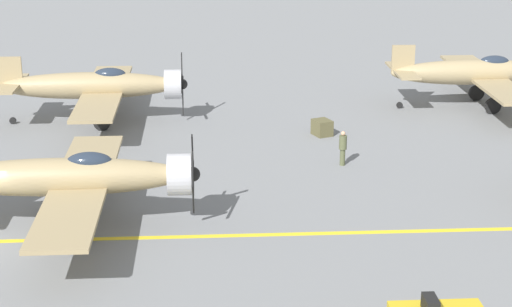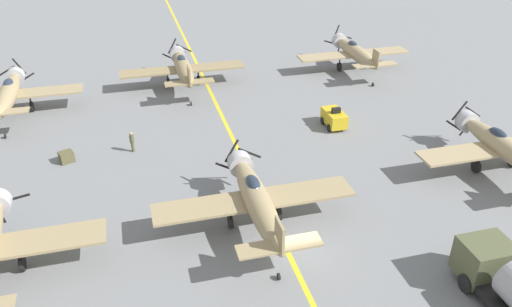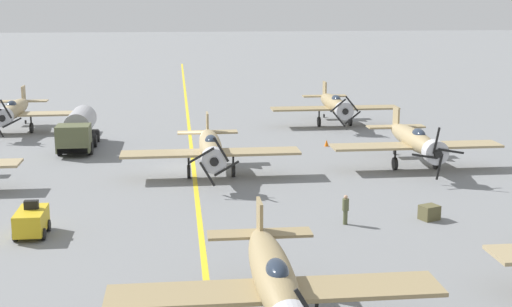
{
  "view_description": "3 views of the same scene",
  "coord_description": "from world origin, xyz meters",
  "px_view_note": "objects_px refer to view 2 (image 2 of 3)",
  "views": [
    {
      "loc": [
        29.09,
        8.51,
        12.73
      ],
      "look_at": [
        -2.85,
        10.45,
        2.25
      ],
      "focal_mm": 60.0,
      "sensor_mm": 36.0,
      "label": 1
    },
    {
      "loc": [
        -7.26,
        -19.56,
        18.6
      ],
      "look_at": [
        -0.25,
        6.71,
        3.13
      ],
      "focal_mm": 35.0,
      "sensor_mm": 36.0,
      "label": 2
    },
    {
      "loc": [
        1.07,
        50.48,
        11.96
      ],
      "look_at": [
        -3.98,
        5.39,
        1.94
      ],
      "focal_mm": 50.0,
      "sensor_mm": 36.0,
      "label": 3
    }
  ],
  "objects_px": {
    "airplane_mid_center": "(256,199)",
    "airplane_far_left": "(9,93)",
    "ground_crew_walking": "(132,141)",
    "airplane_mid_right": "(503,147)",
    "airplane_far_right": "(355,52)",
    "supply_crate_by_tanker": "(66,157)",
    "tow_tractor": "(334,118)",
    "airplane_far_center": "(183,68)"
  },
  "relations": [
    {
      "from": "airplane_mid_center",
      "to": "supply_crate_by_tanker",
      "type": "relative_size",
      "value": 12.4
    },
    {
      "from": "supply_crate_by_tanker",
      "to": "airplane_mid_right",
      "type": "bearing_deg",
      "value": -17.51
    },
    {
      "from": "airplane_mid_center",
      "to": "tow_tractor",
      "type": "bearing_deg",
      "value": 39.51
    },
    {
      "from": "airplane_mid_center",
      "to": "airplane_mid_right",
      "type": "xyz_separation_m",
      "value": [
        18.08,
        1.68,
        0.0
      ]
    },
    {
      "from": "airplane_far_right",
      "to": "airplane_mid_center",
      "type": "bearing_deg",
      "value": -143.2
    },
    {
      "from": "airplane_far_left",
      "to": "ground_crew_walking",
      "type": "distance_m",
      "value": 13.6
    },
    {
      "from": "airplane_mid_center",
      "to": "airplane_far_left",
      "type": "distance_m",
      "value": 26.4
    },
    {
      "from": "airplane_mid_right",
      "to": "airplane_far_left",
      "type": "xyz_separation_m",
      "value": [
        -34.49,
        19.0,
        0.0
      ]
    },
    {
      "from": "airplane_mid_right",
      "to": "airplane_far_center",
      "type": "relative_size",
      "value": 1.0
    },
    {
      "from": "airplane_mid_center",
      "to": "airplane_mid_right",
      "type": "height_order",
      "value": "same"
    },
    {
      "from": "airplane_far_left",
      "to": "airplane_far_right",
      "type": "bearing_deg",
      "value": 3.5
    },
    {
      "from": "airplane_far_left",
      "to": "airplane_far_right",
      "type": "distance_m",
      "value": 33.42
    },
    {
      "from": "airplane_far_left",
      "to": "tow_tractor",
      "type": "height_order",
      "value": "airplane_far_left"
    },
    {
      "from": "airplane_mid_center",
      "to": "airplane_far_center",
      "type": "distance_m",
      "value": 23.25
    },
    {
      "from": "airplane_far_left",
      "to": "tow_tractor",
      "type": "bearing_deg",
      "value": -20.51
    },
    {
      "from": "airplane_mid_center",
      "to": "airplane_far_left",
      "type": "xyz_separation_m",
      "value": [
        -16.41,
        20.68,
        0.0
      ]
    },
    {
      "from": "tow_tractor",
      "to": "airplane_mid_right",
      "type": "bearing_deg",
      "value": -49.04
    },
    {
      "from": "airplane_far_right",
      "to": "ground_crew_walking",
      "type": "distance_m",
      "value": 26.43
    },
    {
      "from": "airplane_far_right",
      "to": "airplane_far_center",
      "type": "bearing_deg",
      "value": 162.82
    },
    {
      "from": "airplane_far_center",
      "to": "airplane_far_right",
      "type": "bearing_deg",
      "value": 5.85
    },
    {
      "from": "tow_tractor",
      "to": "ground_crew_walking",
      "type": "height_order",
      "value": "tow_tractor"
    },
    {
      "from": "airplane_mid_right",
      "to": "airplane_far_left",
      "type": "distance_m",
      "value": 39.38
    },
    {
      "from": "airplane_far_right",
      "to": "supply_crate_by_tanker",
      "type": "height_order",
      "value": "airplane_far_right"
    },
    {
      "from": "airplane_mid_right",
      "to": "tow_tractor",
      "type": "bearing_deg",
      "value": 136.6
    },
    {
      "from": "tow_tractor",
      "to": "supply_crate_by_tanker",
      "type": "bearing_deg",
      "value": -179.05
    },
    {
      "from": "airplane_far_left",
      "to": "airplane_far_right",
      "type": "xyz_separation_m",
      "value": [
        33.33,
        2.51,
        0.0
      ]
    },
    {
      "from": "airplane_far_right",
      "to": "supply_crate_by_tanker",
      "type": "distance_m",
      "value": 30.89
    },
    {
      "from": "airplane_mid_right",
      "to": "ground_crew_walking",
      "type": "xyz_separation_m",
      "value": [
        -24.72,
        9.6,
        -1.12
      ]
    },
    {
      "from": "airplane_mid_right",
      "to": "tow_tractor",
      "type": "height_order",
      "value": "airplane_mid_right"
    },
    {
      "from": "airplane_mid_center",
      "to": "tow_tractor",
      "type": "relative_size",
      "value": 4.62
    },
    {
      "from": "airplane_mid_right",
      "to": "supply_crate_by_tanker",
      "type": "distance_m",
      "value": 30.97
    },
    {
      "from": "airplane_far_right",
      "to": "tow_tractor",
      "type": "distance_m",
      "value": 13.94
    },
    {
      "from": "airplane_mid_center",
      "to": "airplane_far_right",
      "type": "bearing_deg",
      "value": 43.97
    },
    {
      "from": "tow_tractor",
      "to": "airplane_far_center",
      "type": "bearing_deg",
      "value": 132.37
    },
    {
      "from": "airplane_far_center",
      "to": "ground_crew_walking",
      "type": "distance_m",
      "value": 13.19
    },
    {
      "from": "tow_tractor",
      "to": "supply_crate_by_tanker",
      "type": "distance_m",
      "value": 21.12
    },
    {
      "from": "airplane_mid_right",
      "to": "airplane_far_right",
      "type": "distance_m",
      "value": 21.54
    },
    {
      "from": "airplane_far_left",
      "to": "airplane_far_right",
      "type": "height_order",
      "value": "airplane_far_right"
    },
    {
      "from": "tow_tractor",
      "to": "ground_crew_walking",
      "type": "xyz_separation_m",
      "value": [
        -16.34,
        -0.05,
        0.1
      ]
    },
    {
      "from": "airplane_mid_center",
      "to": "supply_crate_by_tanker",
      "type": "bearing_deg",
      "value": 126.16
    },
    {
      "from": "airplane_far_left",
      "to": "ground_crew_walking",
      "type": "bearing_deg",
      "value": -44.72
    },
    {
      "from": "tow_tractor",
      "to": "ground_crew_walking",
      "type": "bearing_deg",
      "value": -179.82
    }
  ]
}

